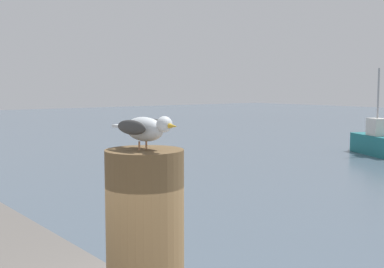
% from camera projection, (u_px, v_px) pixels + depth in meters
% --- Properties ---
extents(seagull, '(0.39, 0.16, 0.14)m').
position_uv_depth(seagull, '(145.00, 128.00, 2.06)').
color(seagull, tan).
rests_on(seagull, mooring_post).
extents(boat_teal, '(3.30, 2.18, 3.64)m').
position_uv_depth(boat_teal, '(372.00, 142.00, 21.43)').
color(boat_teal, '#1E7075').
rests_on(boat_teal, ground_plane).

